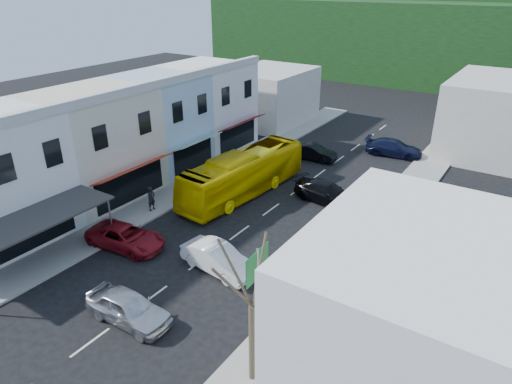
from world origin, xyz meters
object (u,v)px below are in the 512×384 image
object	(u,v)px
bus	(243,175)
pedestrian_left	(151,199)
car_silver	(129,309)
car_red	(126,237)
car_white	(218,260)
traffic_signal	(436,116)
direction_sign	(257,288)
street_tree	(252,306)

from	to	relation	value
bus	pedestrian_left	distance (m)	7.19
car_silver	car_red	size ratio (longest dim) A/B	0.96
bus	car_red	bearing A→B (deg)	-94.33
car_white	traffic_signal	size ratio (longest dim) A/B	0.84
bus	car_silver	distance (m)	15.46
car_red	traffic_signal	bearing A→B (deg)	-25.78
bus	car_red	distance (m)	10.57
car_silver	bus	bearing A→B (deg)	11.56
traffic_signal	bus	bearing A→B (deg)	75.09
car_white	bus	bearing A→B (deg)	33.50
pedestrian_left	direction_sign	bearing A→B (deg)	-114.45
car_silver	car_red	world-z (taller)	same
car_red	traffic_signal	size ratio (longest dim) A/B	0.88
bus	car_red	xyz separation A→B (m)	(-1.71, -10.40, -0.85)
direction_sign	car_red	bearing A→B (deg)	169.92
car_white	traffic_signal	bearing A→B (deg)	-1.34
bus	traffic_signal	xyz separation A→B (m)	(9.00, 21.10, 1.07)
street_tree	traffic_signal	world-z (taller)	street_tree
bus	car_silver	xyz separation A→B (m)	(3.59, -15.02, -0.85)
traffic_signal	car_white	bearing A→B (deg)	90.01
bus	car_white	xyz separation A→B (m)	(4.64, -9.24, -0.85)
bus	traffic_signal	distance (m)	22.97
direction_sign	car_silver	bearing A→B (deg)	-151.88
pedestrian_left	traffic_signal	bearing A→B (deg)	-25.52
bus	car_silver	size ratio (longest dim) A/B	2.64
street_tree	bus	bearing A→B (deg)	125.92
car_silver	street_tree	world-z (taller)	street_tree
bus	car_white	world-z (taller)	bus
bus	street_tree	world-z (taller)	street_tree
car_white	direction_sign	size ratio (longest dim) A/B	1.02
car_red	pedestrian_left	world-z (taller)	pedestrian_left
car_white	direction_sign	world-z (taller)	direction_sign
bus	street_tree	bearing A→B (deg)	-49.09
car_red	street_tree	world-z (taller)	street_tree
car_silver	traffic_signal	world-z (taller)	traffic_signal
car_white	traffic_signal	distance (m)	30.71
car_silver	car_white	world-z (taller)	same
car_silver	street_tree	size ratio (longest dim) A/B	0.56
car_silver	car_red	xyz separation A→B (m)	(-5.30, 4.62, 0.00)
car_silver	direction_sign	size ratio (longest dim) A/B	1.02
pedestrian_left	street_tree	world-z (taller)	street_tree
pedestrian_left	traffic_signal	xyz separation A→B (m)	(12.77, 27.20, 1.62)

